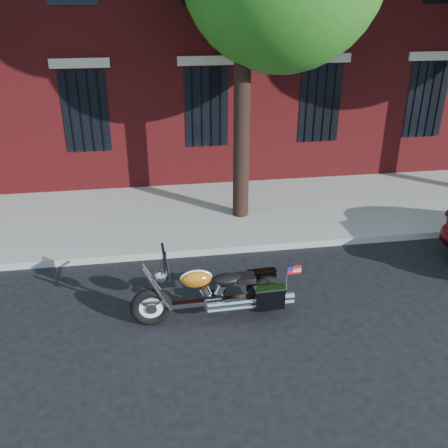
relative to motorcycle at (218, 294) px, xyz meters
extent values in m
plane|color=black|center=(0.56, 0.82, -0.46)|extent=(120.00, 120.00, 0.00)
cube|color=gray|center=(0.56, 2.20, -0.39)|extent=(40.00, 0.16, 0.15)
cube|color=gray|center=(0.56, 4.08, -0.39)|extent=(40.00, 3.60, 0.15)
cube|color=black|center=(0.56, 5.93, 1.74)|extent=(1.10, 0.14, 2.00)
cube|color=#B2A893|center=(0.56, 5.90, 2.89)|extent=(1.40, 0.20, 0.22)
cylinder|color=black|center=(0.56, 5.85, 1.74)|extent=(0.04, 0.04, 2.00)
cylinder|color=black|center=(1.06, 3.72, 2.04)|extent=(0.36, 0.36, 5.00)
torus|color=black|center=(-1.09, -0.03, -0.12)|extent=(0.68, 0.17, 0.67)
torus|color=black|center=(0.82, 0.03, -0.12)|extent=(0.68, 0.17, 0.67)
cylinder|color=white|center=(-1.09, -0.03, -0.12)|extent=(0.50, 0.08, 0.50)
cylinder|color=white|center=(0.82, 0.03, -0.12)|extent=(0.50, 0.08, 0.50)
ellipsoid|color=white|center=(-1.09, -0.03, -0.02)|extent=(0.36, 0.14, 0.19)
ellipsoid|color=orange|center=(0.82, 0.03, 0.00)|extent=(0.36, 0.15, 0.19)
cube|color=white|center=(-0.14, 0.00, -0.14)|extent=(1.51, 0.15, 0.08)
cylinder|color=white|center=(-0.09, 0.00, -0.16)|extent=(0.33, 0.19, 0.32)
cylinder|color=white|center=(0.42, -0.16, -0.15)|extent=(1.26, 0.13, 0.09)
ellipsoid|color=orange|center=(-0.36, -0.01, 0.32)|extent=(0.51, 0.30, 0.29)
ellipsoid|color=black|center=(0.14, 0.01, 0.26)|extent=(0.50, 0.30, 0.15)
cube|color=black|center=(0.78, 0.29, -0.01)|extent=(0.49, 0.18, 0.38)
cube|color=black|center=(0.80, -0.23, -0.01)|extent=(0.49, 0.18, 0.38)
cylinder|color=white|center=(-0.81, -0.02, 0.60)|extent=(0.06, 0.78, 0.04)
sphere|color=white|center=(-0.91, -0.02, 0.42)|extent=(0.21, 0.21, 0.20)
cube|color=black|center=(-0.85, -0.02, 0.77)|extent=(0.05, 0.40, 0.28)
cube|color=red|center=(1.17, -0.26, 0.49)|extent=(0.22, 0.02, 0.14)
camera|label=1|loc=(-0.97, -6.75, 4.48)|focal=40.00mm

